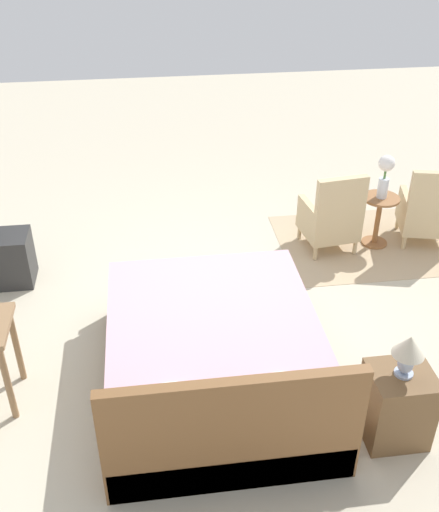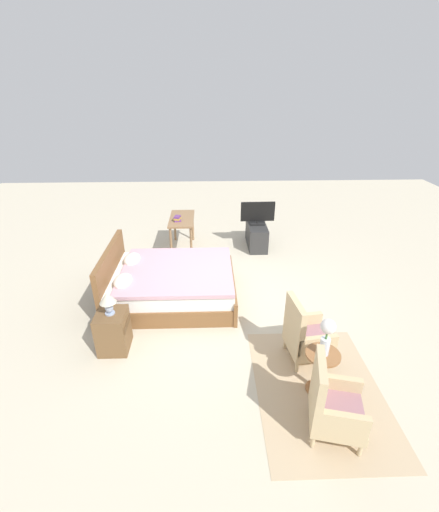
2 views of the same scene
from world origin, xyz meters
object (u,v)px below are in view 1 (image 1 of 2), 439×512
(armchair_by_window_right, at_px, (331,218))
(side_table, at_px, (378,215))
(armchair_by_window_left, at_px, (427,212))
(flower_vase, at_px, (385,172))
(table_lamp, at_px, (409,350))
(nightstand, at_px, (396,405))
(bed, at_px, (215,357))

(armchair_by_window_right, height_order, side_table, armchair_by_window_right)
(armchair_by_window_left, height_order, flower_vase, flower_vase)
(side_table, height_order, table_lamp, table_lamp)
(armchair_by_window_left, relative_size, table_lamp, 2.79)
(nightstand, bearing_deg, bed, -28.68)
(bed, distance_m, armchair_by_window_right, 2.44)
(bed, relative_size, flower_vase, 4.36)
(flower_vase, bearing_deg, armchair_by_window_left, 175.37)
(bed, xyz_separation_m, table_lamp, (-1.21, 0.66, 0.51))
(armchair_by_window_left, height_order, table_lamp, armchair_by_window_left)
(side_table, xyz_separation_m, table_lamp, (0.83, 2.63, 0.44))
(table_lamp, bearing_deg, armchair_by_window_left, -117.93)
(armchair_by_window_right, height_order, flower_vase, flower_vase)
(flower_vase, bearing_deg, table_lamp, 72.41)
(table_lamp, bearing_deg, flower_vase, -107.59)
(bed, bearing_deg, table_lamp, 151.30)
(side_table, distance_m, table_lamp, 2.79)
(bed, bearing_deg, armchair_by_window_right, -128.10)
(armchair_by_window_left, relative_size, flower_vase, 1.93)
(nightstand, bearing_deg, armchair_by_window_right, -96.40)
(armchair_by_window_right, bearing_deg, armchair_by_window_left, -179.94)
(armchair_by_window_right, relative_size, flower_vase, 1.93)
(flower_vase, bearing_deg, armchair_by_window_right, 4.70)
(side_table, xyz_separation_m, flower_vase, (0.00, 0.00, 0.51))
(armchair_by_window_right, xyz_separation_m, side_table, (-0.54, -0.04, -0.02))
(armchair_by_window_right, xyz_separation_m, table_lamp, (0.29, 2.58, 0.42))
(armchair_by_window_left, bearing_deg, nightstand, 62.06)
(side_table, bearing_deg, nightstand, 72.41)
(armchair_by_window_right, relative_size, nightstand, 1.56)
(armchair_by_window_left, bearing_deg, bed, 36.60)
(armchair_by_window_left, distance_m, side_table, 0.54)
(bed, bearing_deg, side_table, -136.21)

